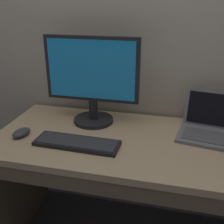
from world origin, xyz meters
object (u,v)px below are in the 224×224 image
external_monitor (92,81)px  computer_mouse (21,133)px  laptop_space_gray (212,130)px  wired_keyboard (77,143)px

external_monitor → computer_mouse: (-0.31, -0.25, -0.23)m
laptop_space_gray → external_monitor: bearing=178.1°
wired_keyboard → laptop_space_gray: bearing=21.0°
laptop_space_gray → computer_mouse: size_ratio=3.31×
laptop_space_gray → wired_keyboard: size_ratio=0.87×
laptop_space_gray → external_monitor: 0.68m
laptop_space_gray → external_monitor: (-0.65, 0.02, 0.21)m
external_monitor → wired_keyboard: (0.00, -0.27, -0.23)m
external_monitor → wired_keyboard: 0.36m
laptop_space_gray → external_monitor: size_ratio=0.70×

